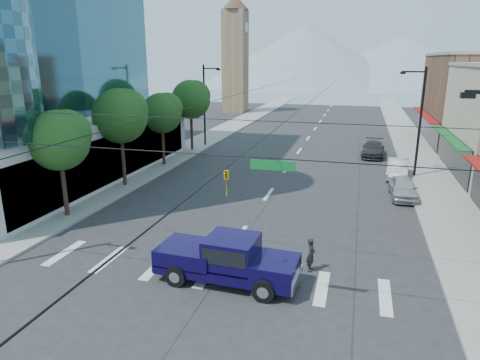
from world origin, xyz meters
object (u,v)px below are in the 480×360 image
at_px(parked_car_mid, 398,169).
at_px(pickup_truck, 226,258).
at_px(pedestrian, 311,255).
at_px(parked_car_far, 373,149).
at_px(parked_car_near, 403,188).

bearing_deg(parked_car_mid, pickup_truck, -107.03).
relative_size(pickup_truck, pedestrian, 3.98).
distance_m(pedestrian, parked_car_far, 26.62).
xyz_separation_m(pickup_truck, pedestrian, (3.48, 2.03, -0.31)).
bearing_deg(parked_car_mid, parked_car_far, 108.41).
distance_m(pickup_truck, parked_car_near, 17.10).
xyz_separation_m(pedestrian, parked_car_mid, (5.08, 18.48, -0.05)).
relative_size(pedestrian, parked_car_far, 0.30).
height_order(pickup_truck, parked_car_mid, pickup_truck).
xyz_separation_m(pedestrian, parked_car_near, (5.08, 12.78, -0.06)).
distance_m(pickup_truck, parked_car_far, 29.23).
height_order(parked_car_near, parked_car_mid, parked_car_mid).
height_order(pickup_truck, pedestrian, pickup_truck).
relative_size(parked_car_near, parked_car_far, 0.83).
bearing_deg(pedestrian, pickup_truck, 119.70).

